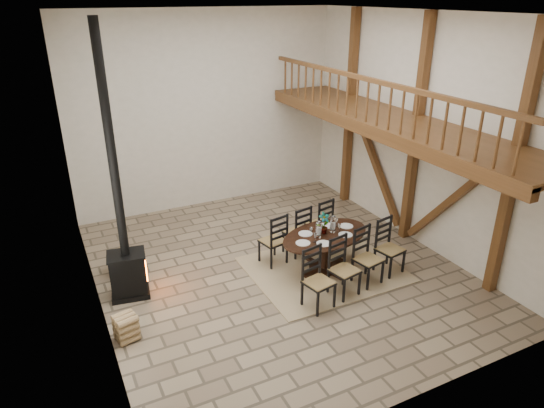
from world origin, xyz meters
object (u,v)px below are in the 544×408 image
dining_table (328,254)px  log_stack (126,327)px  log_basket (122,262)px  wood_stove (124,243)px

dining_table → log_stack: (-4.13, -0.34, -0.18)m
dining_table → log_basket: (-3.78, 1.89, -0.21)m
log_stack → dining_table: bearing=4.7°
dining_table → wood_stove: bearing=154.4°
dining_table → log_basket: dining_table is taller
dining_table → log_stack: size_ratio=5.49×
wood_stove → dining_table: bearing=-4.6°
log_basket → log_stack: (-0.35, -2.24, 0.03)m
log_basket → log_stack: size_ratio=1.21×
wood_stove → log_stack: 1.59m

